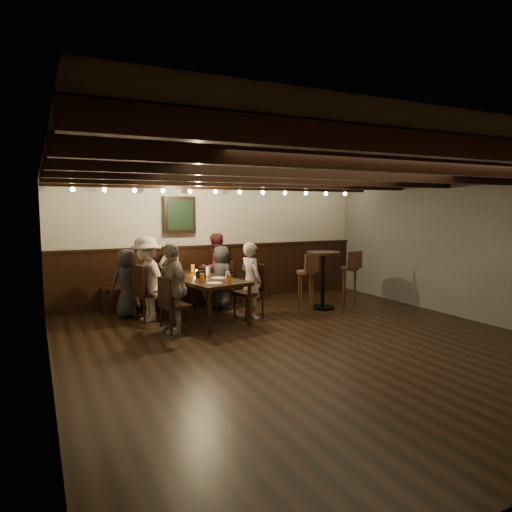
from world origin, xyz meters
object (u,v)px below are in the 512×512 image
person_bench_left (127,283)px  bar_stool_left (306,291)px  person_bench_centre (170,275)px  person_bench_right (215,269)px  chair_left_near (149,303)px  bar_stool_right (349,287)px  chair_left_far (174,315)px  person_right_far (251,280)px  person_left_far (172,288)px  person_right_near (222,277)px  high_top_table (323,271)px  dining_table (199,281)px  person_left_near (146,279)px  chair_right_near (220,294)px  chair_right_far (249,302)px

person_bench_left → bar_stool_left: (2.92, -1.12, -0.19)m
person_bench_centre → person_bench_right: 0.91m
person_bench_left → chair_left_near: bearing=111.8°
chair_left_near → bar_stool_right: bar_stool_right is taller
chair_left_far → bar_stool_right: (3.46, 0.22, 0.14)m
person_bench_right → person_right_far: 1.36m
person_bench_left → person_left_far: (0.43, -1.29, 0.09)m
person_right_near → bar_stool_left: 1.60m
chair_left_far → person_left_far: bearing=-90.0°
person_right_far → bar_stool_right: person_right_far is taller
person_bench_centre → bar_stool_left: person_bench_centre is taller
high_top_table → chair_left_near: bearing=170.9°
person_bench_right → bar_stool_right: bearing=134.3°
dining_table → high_top_table: size_ratio=1.92×
person_left_near → bar_stool_left: bearing=63.2°
chair_left_far → person_bench_right: (1.30, 1.66, 0.44)m
dining_table → person_bench_left: size_ratio=1.72×
chair_right_near → dining_table: bearing=122.0°
person_left_far → person_right_near: (1.28, 1.19, -0.09)m
person_bench_left → high_top_table: (3.42, -0.91, 0.11)m
chair_right_far → person_right_far: (0.03, 0.01, 0.37)m
person_right_far → high_top_table: (1.53, 0.07, 0.05)m
chair_left_far → chair_right_near: 1.70m
chair_left_far → person_bench_centre: size_ratio=0.67×
high_top_table → bar_stool_left: 0.62m
chair_left_near → bar_stool_right: (3.65, -0.66, 0.11)m
chair_left_near → person_right_far: 1.76m
chair_right_near → high_top_table: size_ratio=0.84×
chair_right_near → high_top_table: 1.97m
dining_table → chair_left_far: size_ratio=2.42×
chair_left_far → chair_right_far: size_ratio=0.91×
person_right_near → person_left_far: bearing=121.0°
chair_left_far → chair_right_near: chair_right_near is taller
person_left_near → bar_stool_right: size_ratio=1.31×
bar_stool_left → bar_stool_right: size_ratio=1.00×
person_bench_right → bar_stool_right: (2.16, -1.44, -0.29)m
chair_left_far → bar_stool_right: 3.47m
chair_left_far → high_top_table: bearing=85.1°
chair_left_near → person_bench_right: (1.49, 0.78, 0.40)m
dining_table → person_right_near: person_right_near is taller
bar_stool_left → person_bench_right: bearing=122.1°
chair_left_near → chair_left_far: (0.19, -0.88, -0.03)m
chair_right_near → person_left_near: 1.53m
person_bench_right → person_right_near: (-0.05, -0.47, -0.10)m
bar_stool_left → bar_stool_right: 1.00m
chair_right_far → person_bench_right: 1.42m
person_bench_centre → person_left_far: (-0.42, -1.62, 0.04)m
person_bench_centre → person_right_near: 0.96m
person_left_far → person_bench_right: bearing=129.3°
chair_left_far → chair_right_near: size_ratio=0.94×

